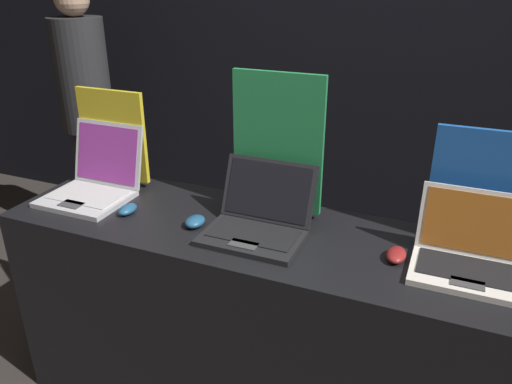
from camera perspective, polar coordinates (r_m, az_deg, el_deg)
wall_back at (r=3.12m, az=11.76°, el=17.76°), size 8.00×0.05×2.80m
display_counter at (r=2.05m, az=-0.07°, el=-14.91°), size 1.91×0.56×0.86m
laptop_front at (r=2.16m, az=-17.97°, el=1.22°), size 0.33×0.34×0.28m
mouse_front at (r=1.98m, az=-14.46°, el=-1.94°), size 0.06×0.09×0.04m
promo_stand_front at (r=2.22m, az=-15.97°, el=5.74°), size 0.32×0.07×0.41m
laptop_middle at (r=1.76m, az=0.28°, el=-3.10°), size 0.35×0.32×0.23m
mouse_middle at (r=1.84m, az=-6.98°, el=-3.37°), size 0.07×0.09×0.04m
promo_stand_middle at (r=1.84m, az=2.47°, el=4.98°), size 0.35×0.07×0.54m
laptop_back at (r=1.69m, az=23.32°, el=-6.54°), size 0.34×0.26×0.24m
mouse_back at (r=1.69m, az=15.73°, el=-6.92°), size 0.06×0.10×0.04m
promo_stand_back at (r=1.80m, az=24.15°, el=0.01°), size 0.32×0.07×0.41m
person_bystander at (r=3.33m, az=-18.61°, el=8.03°), size 0.32×0.32×1.67m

